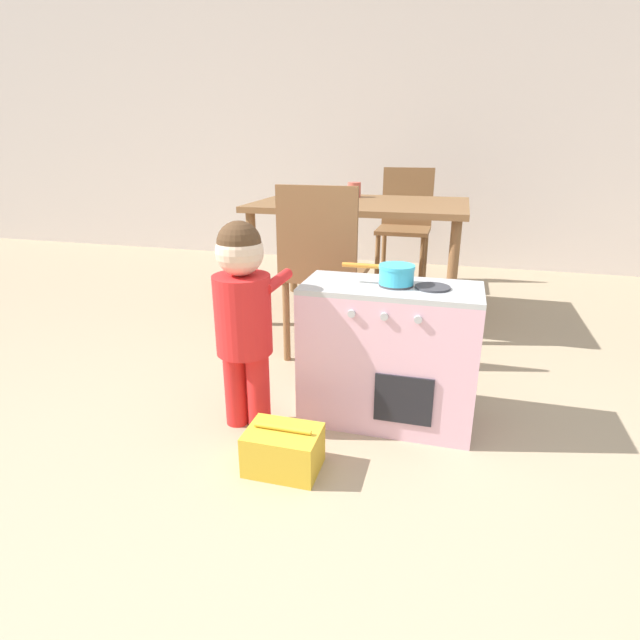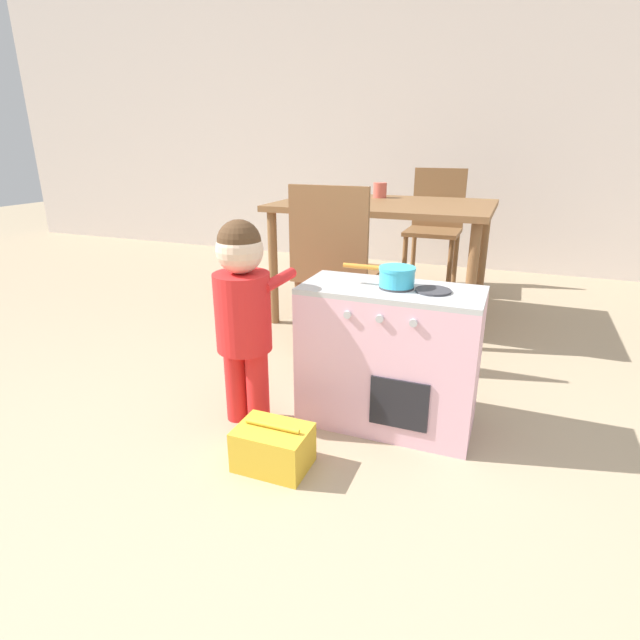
{
  "view_description": "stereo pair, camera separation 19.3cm",
  "coord_description": "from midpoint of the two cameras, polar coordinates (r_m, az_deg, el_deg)",
  "views": [
    {
      "loc": [
        0.33,
        -0.92,
        1.08
      ],
      "look_at": [
        -0.15,
        0.83,
        0.43
      ],
      "focal_mm": 28.0,
      "sensor_mm": 36.0,
      "label": 1
    },
    {
      "loc": [
        0.52,
        -0.86,
        1.08
      ],
      "look_at": [
        -0.15,
        0.83,
        0.43
      ],
      "focal_mm": 28.0,
      "sensor_mm": 36.0,
      "label": 2
    }
  ],
  "objects": [
    {
      "name": "wall_back",
      "position": [
        4.71,
        17.59,
        21.54
      ],
      "size": [
        10.0,
        0.06,
        2.6
      ],
      "color": "beige",
      "rests_on": "ground_plane"
    },
    {
      "name": "dining_chair_near",
      "position": [
        2.51,
        4.05,
        5.93
      ],
      "size": [
        0.39,
        0.39,
        0.89
      ],
      "color": "brown",
      "rests_on": "ground_plane"
    },
    {
      "name": "play_kitchen",
      "position": [
        1.98,
        10.62,
        -4.3
      ],
      "size": [
        0.67,
        0.32,
        0.58
      ],
      "color": "#EAB2C6",
      "rests_on": "ground_plane"
    },
    {
      "name": "dining_table",
      "position": [
        3.18,
        9.12,
        11.65
      ],
      "size": [
        1.29,
        0.89,
        0.73
      ],
      "color": "brown",
      "rests_on": "ground_plane"
    },
    {
      "name": "dining_chair_far",
      "position": [
        3.97,
        14.37,
        10.46
      ],
      "size": [
        0.39,
        0.39,
        0.89
      ],
      "rotation": [
        0.0,
        0.0,
        3.14
      ],
      "color": "brown",
      "rests_on": "ground_plane"
    },
    {
      "name": "ground_plane",
      "position": [
        1.46,
        -2.94,
        -27.85
      ],
      "size": [
        16.0,
        16.0,
        0.0
      ],
      "primitive_type": "plane",
      "color": "tan"
    },
    {
      "name": "toy_pot",
      "position": [
        1.87,
        11.62,
        5.03
      ],
      "size": [
        0.27,
        0.13,
        0.07
      ],
      "color": "#38B2D6",
      "rests_on": "play_kitchen"
    },
    {
      "name": "child_figure",
      "position": [
        1.9,
        -5.92,
        1.77
      ],
      "size": [
        0.24,
        0.35,
        0.82
      ],
      "color": "red",
      "rests_on": "ground_plane"
    },
    {
      "name": "cup_on_table",
      "position": [
        3.43,
        8.53,
        14.46
      ],
      "size": [
        0.09,
        0.09,
        0.1
      ],
      "color": "#D15B4C",
      "rests_on": "dining_table"
    },
    {
      "name": "toy_basket",
      "position": [
        1.79,
        -2.21,
        -14.41
      ],
      "size": [
        0.25,
        0.18,
        0.17
      ],
      "color": "gold",
      "rests_on": "ground_plane"
    }
  ]
}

